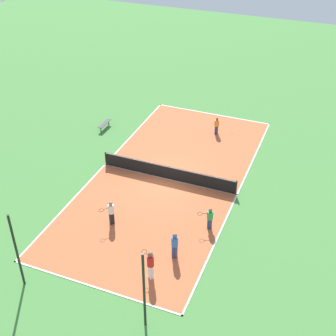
% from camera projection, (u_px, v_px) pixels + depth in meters
% --- Properties ---
extents(ground_plane, '(80.00, 80.00, 0.00)m').
position_uv_depth(ground_plane, '(168.00, 179.00, 31.56)').
color(ground_plane, '#47843D').
extents(court_surface, '(9.68, 20.52, 0.02)m').
position_uv_depth(court_surface, '(168.00, 179.00, 31.55)').
color(court_surface, '#C66038').
rests_on(court_surface, ground_plane).
extents(tennis_net, '(9.48, 0.10, 1.06)m').
position_uv_depth(tennis_net, '(168.00, 172.00, 31.24)').
color(tennis_net, black).
rests_on(tennis_net, court_surface).
extents(bench, '(0.36, 1.61, 0.45)m').
position_uv_depth(bench, '(105.00, 124.00, 37.21)').
color(bench, '#333338').
rests_on(bench, ground_plane).
extents(player_coach_red, '(0.95, 0.81, 1.81)m').
position_uv_depth(player_coach_red, '(150.00, 263.00, 23.58)').
color(player_coach_red, white).
rests_on(player_coach_red, court_surface).
extents(player_near_blue, '(0.39, 0.39, 1.66)m').
position_uv_depth(player_near_blue, '(175.00, 244.00, 24.90)').
color(player_near_blue, navy).
rests_on(player_near_blue, court_surface).
extents(player_near_white, '(0.84, 0.94, 1.62)m').
position_uv_depth(player_near_white, '(111.00, 211.00, 27.21)').
color(player_near_white, black).
rests_on(player_near_white, court_surface).
extents(player_center_orange, '(0.37, 0.37, 1.39)m').
position_uv_depth(player_center_orange, '(217.00, 125.00, 36.23)').
color(player_center_orange, navy).
rests_on(player_center_orange, court_surface).
extents(player_far_green, '(0.99, 0.68, 1.44)m').
position_uv_depth(player_far_green, '(210.00, 217.00, 26.93)').
color(player_far_green, navy).
rests_on(player_far_green, court_surface).
extents(tennis_ball_midcourt, '(0.07, 0.07, 0.07)m').
position_uv_depth(tennis_ball_midcourt, '(205.00, 189.00, 30.55)').
color(tennis_ball_midcourt, '#CCE033').
rests_on(tennis_ball_midcourt, court_surface).
extents(tennis_ball_near_net, '(0.07, 0.07, 0.07)m').
position_uv_depth(tennis_ball_near_net, '(232.00, 133.00, 36.67)').
color(tennis_ball_near_net, '#CCE033').
rests_on(tennis_ball_near_net, court_surface).
extents(fence_post_back_left, '(0.12, 0.12, 4.53)m').
position_uv_depth(fence_post_back_left, '(144.00, 291.00, 20.53)').
color(fence_post_back_left, black).
rests_on(fence_post_back_left, ground_plane).
extents(fence_post_back_right, '(0.12, 0.12, 4.53)m').
position_uv_depth(fence_post_back_right, '(17.00, 251.00, 22.61)').
color(fence_post_back_right, black).
rests_on(fence_post_back_right, ground_plane).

